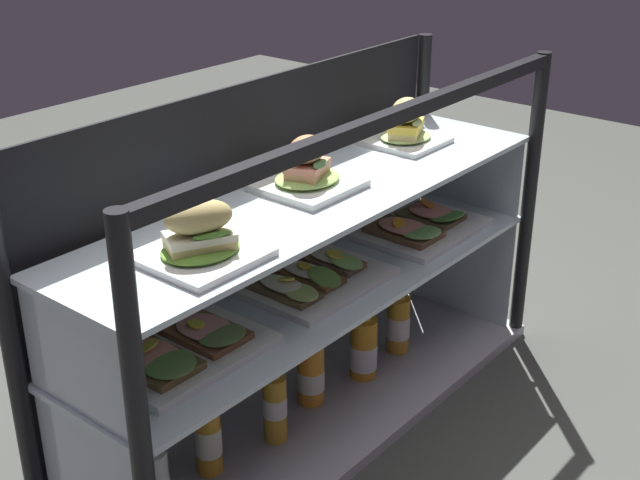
% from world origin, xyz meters
% --- Properties ---
extents(ground_plane, '(6.00, 6.00, 0.02)m').
position_xyz_m(ground_plane, '(0.00, 0.00, -0.01)').
color(ground_plane, '#454741').
rests_on(ground_plane, ground).
extents(case_base_deck, '(1.42, 0.40, 0.03)m').
position_xyz_m(case_base_deck, '(0.00, 0.00, 0.02)').
color(case_base_deck, '#B7B5BB').
rests_on(case_base_deck, ground).
extents(case_frame, '(1.42, 0.40, 0.84)m').
position_xyz_m(case_frame, '(0.00, 0.10, 0.46)').
color(case_frame, black).
rests_on(case_frame, ground).
extents(riser_lower_tier, '(1.34, 0.32, 0.34)m').
position_xyz_m(riser_lower_tier, '(0.00, 0.00, 0.20)').
color(riser_lower_tier, silver).
rests_on(riser_lower_tier, case_base_deck).
extents(shelf_lower_glass, '(1.36, 0.34, 0.01)m').
position_xyz_m(shelf_lower_glass, '(0.00, 0.00, 0.38)').
color(shelf_lower_glass, silver).
rests_on(shelf_lower_glass, riser_lower_tier).
extents(riser_upper_tier, '(1.34, 0.32, 0.22)m').
position_xyz_m(riser_upper_tier, '(0.00, 0.00, 0.49)').
color(riser_upper_tier, silver).
rests_on(riser_upper_tier, shelf_lower_glass).
extents(shelf_upper_glass, '(1.36, 0.34, 0.01)m').
position_xyz_m(shelf_upper_glass, '(0.00, 0.00, 0.61)').
color(shelf_upper_glass, silver).
rests_on(shelf_upper_glass, riser_upper_tier).
extents(plated_roll_sandwich_center, '(0.21, 0.21, 0.12)m').
position_xyz_m(plated_roll_sandwich_center, '(-0.41, -0.05, 0.66)').
color(plated_roll_sandwich_center, white).
rests_on(plated_roll_sandwich_center, shelf_upper_glass).
extents(plated_roll_sandwich_near_right_corner, '(0.21, 0.21, 0.12)m').
position_xyz_m(plated_roll_sandwich_near_right_corner, '(0.00, 0.04, 0.66)').
color(plated_roll_sandwich_near_right_corner, white).
rests_on(plated_roll_sandwich_near_right_corner, shelf_upper_glass).
extents(plated_roll_sandwich_left_of_center, '(0.18, 0.18, 0.12)m').
position_xyz_m(plated_roll_sandwich_left_of_center, '(0.41, 0.05, 0.66)').
color(plated_roll_sandwich_left_of_center, white).
rests_on(plated_roll_sandwich_left_of_center, shelf_upper_glass).
extents(open_sandwich_tray_near_right_corner, '(0.34, 0.24, 0.06)m').
position_xyz_m(open_sandwich_tray_near_right_corner, '(-0.42, 0.01, 0.40)').
color(open_sandwich_tray_near_right_corner, white).
rests_on(open_sandwich_tray_near_right_corner, shelf_lower_glass).
extents(open_sandwich_tray_far_right, '(0.34, 0.24, 0.06)m').
position_xyz_m(open_sandwich_tray_far_right, '(-0.01, 0.01, 0.40)').
color(open_sandwich_tray_far_right, white).
rests_on(open_sandwich_tray_far_right, shelf_lower_glass).
extents(open_sandwich_tray_mid_right, '(0.34, 0.24, 0.06)m').
position_xyz_m(open_sandwich_tray_mid_right, '(0.41, -0.01, 0.40)').
color(open_sandwich_tray_mid_right, white).
rests_on(open_sandwich_tray_mid_right, shelf_lower_glass).
extents(juice_bottle_front_right_end, '(0.06, 0.06, 0.22)m').
position_xyz_m(juice_bottle_front_right_end, '(-0.34, 0.04, 0.12)').
color(juice_bottle_front_right_end, gold).
rests_on(juice_bottle_front_right_end, case_base_deck).
extents(juice_bottle_back_center, '(0.06, 0.06, 0.22)m').
position_xyz_m(juice_bottle_back_center, '(-0.16, 0.01, 0.12)').
color(juice_bottle_back_center, gold).
rests_on(juice_bottle_back_center, case_base_deck).
extents(juice_bottle_front_fourth, '(0.07, 0.07, 0.23)m').
position_xyz_m(juice_bottle_front_fourth, '(0.01, 0.04, 0.12)').
color(juice_bottle_front_fourth, orange).
rests_on(juice_bottle_front_fourth, case_base_deck).
extents(juice_bottle_front_left_end, '(0.07, 0.07, 0.23)m').
position_xyz_m(juice_bottle_front_left_end, '(0.19, 0.01, 0.12)').
color(juice_bottle_front_left_end, orange).
rests_on(juice_bottle_front_left_end, case_base_deck).
extents(juice_bottle_back_left, '(0.06, 0.06, 0.22)m').
position_xyz_m(juice_bottle_back_left, '(0.36, 0.01, 0.12)').
color(juice_bottle_back_left, gold).
rests_on(juice_bottle_back_left, case_base_deck).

